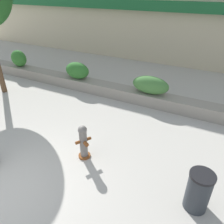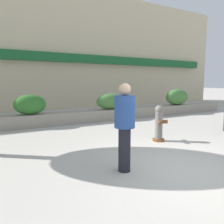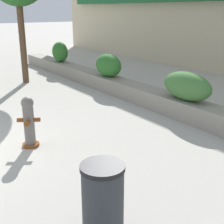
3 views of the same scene
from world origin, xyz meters
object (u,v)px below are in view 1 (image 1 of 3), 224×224
object	(u,v)px
hedge_bush_1	(77,70)
fire_hydrant	(83,142)
hedge_bush_2	(150,85)
hedge_bush_0	(19,58)
trash_bin	(198,191)

from	to	relation	value
hedge_bush_1	fire_hydrant	xyz separation A→B (m)	(3.04, -4.04, -0.34)
hedge_bush_1	hedge_bush_2	size ratio (longest dim) A/B	0.80
hedge_bush_0	hedge_bush_1	distance (m)	3.86
hedge_bush_1	fire_hydrant	size ratio (longest dim) A/B	1.13
hedge_bush_1	hedge_bush_2	world-z (taller)	hedge_bush_1
hedge_bush_2	trash_bin	bearing A→B (deg)	-58.85
hedge_bush_1	fire_hydrant	distance (m)	5.07
hedge_bush_1	trash_bin	size ratio (longest dim) A/B	1.21
hedge_bush_0	hedge_bush_2	size ratio (longest dim) A/B	0.61
fire_hydrant	trash_bin	xyz separation A→B (m)	(3.18, -0.24, -0.04)
fire_hydrant	trash_bin	bearing A→B (deg)	-4.39
hedge_bush_1	trash_bin	bearing A→B (deg)	-34.55
hedge_bush_0	hedge_bush_1	bearing A→B (deg)	0.00
fire_hydrant	hedge_bush_1	bearing A→B (deg)	127.00
hedge_bush_2	trash_bin	distance (m)	5.02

